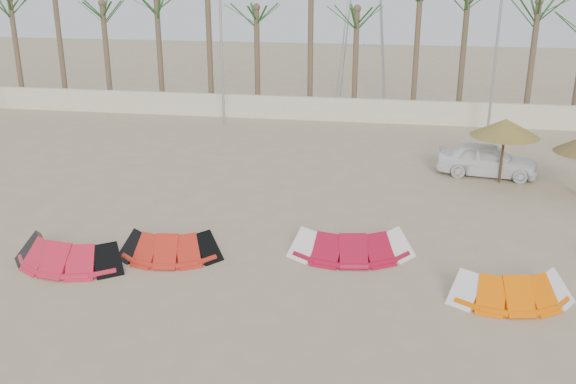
% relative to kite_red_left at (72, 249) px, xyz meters
% --- Properties ---
extents(ground, '(120.00, 120.00, 0.00)m').
position_rel_kite_red_left_xyz_m(ground, '(5.83, -2.43, -0.42)').
color(ground, tan).
rests_on(ground, ground).
extents(boundary_wall, '(60.00, 0.30, 1.30)m').
position_rel_kite_red_left_xyz_m(boundary_wall, '(5.83, 19.57, 0.23)').
color(boundary_wall, beige).
rests_on(boundary_wall, ground).
extents(palm_line, '(52.00, 4.00, 7.70)m').
position_rel_kite_red_left_xyz_m(palm_line, '(6.49, 21.07, 6.03)').
color(palm_line, brown).
rests_on(palm_line, ground).
extents(lamp_b, '(1.25, 0.14, 11.00)m').
position_rel_kite_red_left_xyz_m(lamp_b, '(-0.14, 17.57, 5.35)').
color(lamp_b, '#A5A8AD').
rests_on(lamp_b, ground).
extents(lamp_c, '(1.25, 0.14, 11.00)m').
position_rel_kite_red_left_xyz_m(lamp_c, '(13.86, 17.57, 5.35)').
color(lamp_c, '#A5A8AD').
rests_on(lamp_c, ground).
extents(pylon, '(3.00, 3.00, 14.00)m').
position_rel_kite_red_left_xyz_m(pylon, '(6.83, 25.57, -0.42)').
color(pylon, '#A5A8AD').
rests_on(pylon, ground).
extents(kite_red_left, '(3.52, 1.87, 0.90)m').
position_rel_kite_red_left_xyz_m(kite_red_left, '(0.00, 0.00, 0.00)').
color(kite_red_left, red).
rests_on(kite_red_left, ground).
extents(kite_red_mid, '(3.14, 1.83, 0.90)m').
position_rel_kite_red_left_xyz_m(kite_red_mid, '(2.75, 0.97, -0.00)').
color(kite_red_mid, red).
rests_on(kite_red_mid, ground).
extents(kite_red_right, '(3.76, 2.05, 0.90)m').
position_rel_kite_red_left_xyz_m(kite_red_right, '(8.06, 2.09, 0.00)').
color(kite_red_right, '#A40D27').
rests_on(kite_red_right, ground).
extents(kite_orange, '(3.34, 2.02, 0.90)m').
position_rel_kite_red_left_xyz_m(kite_orange, '(12.37, -0.02, -0.00)').
color(kite_orange, '#FF6400').
rests_on(kite_orange, ground).
extents(parasol_left, '(2.70, 2.70, 2.62)m').
position_rel_kite_red_left_xyz_m(parasol_left, '(13.40, 9.79, 1.85)').
color(parasol_left, '#4C331E').
rests_on(parasol_left, ground).
extents(car, '(4.24, 2.13, 1.39)m').
position_rel_kite_red_left_xyz_m(car, '(12.97, 10.66, 0.27)').
color(car, white).
rests_on(car, ground).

